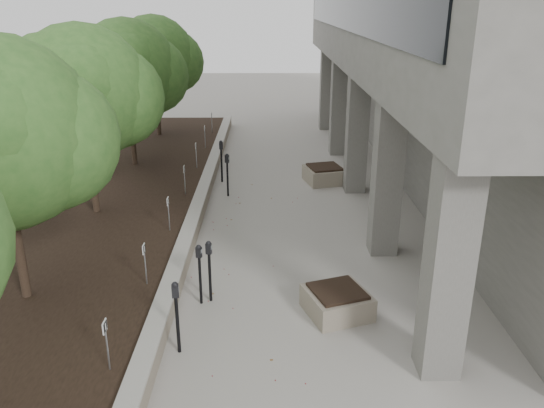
{
  "coord_description": "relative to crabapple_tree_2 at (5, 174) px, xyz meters",
  "views": [
    {
      "loc": [
        0.36,
        -7.16,
        6.27
      ],
      "look_at": [
        0.46,
        6.14,
        1.3
      ],
      "focal_mm": 35.7,
      "sensor_mm": 36.0,
      "label": 1
    }
  ],
  "objects": [
    {
      "name": "parking_meter_3",
      "position": [
        3.87,
        0.44,
        -2.39
      ],
      "size": [
        0.16,
        0.13,
        1.46
      ],
      "primitive_type": null,
      "rotation": [
        0.0,
        0.0,
        -0.22
      ],
      "color": "black",
      "rests_on": "ground"
    },
    {
      "name": "planter_front",
      "position": [
        6.62,
        -0.11,
        -2.83
      ],
      "size": [
        1.57,
        1.57,
        0.57
      ],
      "primitive_type": null,
      "rotation": [
        0.0,
        0.0,
        0.34
      ],
      "color": "gray",
      "rests_on": "ground"
    },
    {
      "name": "berry_scatter",
      "position": [
        4.7,
        2.0,
        -3.11
      ],
      "size": [
        3.3,
        14.1,
        0.02
      ],
      "primitive_type": null,
      "color": "maroon",
      "rests_on": "ground"
    },
    {
      "name": "parking_sign_8",
      "position": [
        2.45,
        15.5,
        -2.24
      ],
      "size": [
        0.04,
        0.22,
        0.96
      ],
      "primitive_type": null,
      "color": "black",
      "rests_on": "planting_bed"
    },
    {
      "name": "crabapple_tree_2",
      "position": [
        0.0,
        0.0,
        0.0
      ],
      "size": [
        4.6,
        4.0,
        5.44
      ],
      "primitive_type": null,
      "color": "#316024",
      "rests_on": "planting_bed"
    },
    {
      "name": "retaining_wall",
      "position": [
        2.97,
        6.0,
        -2.87
      ],
      "size": [
        0.39,
        26.0,
        0.5
      ],
      "primitive_type": null,
      "color": "gray",
      "rests_on": "ground"
    },
    {
      "name": "parking_sign_2",
      "position": [
        2.45,
        -2.5,
        -2.24
      ],
      "size": [
        0.04,
        0.22,
        0.96
      ],
      "primitive_type": null,
      "color": "black",
      "rests_on": "planting_bed"
    },
    {
      "name": "planter_back",
      "position": [
        7.23,
        8.94,
        -2.81
      ],
      "size": [
        1.61,
        1.61,
        0.62
      ],
      "primitive_type": null,
      "rotation": [
        0.0,
        0.0,
        0.25
      ],
      "color": "gray",
      "rests_on": "ground"
    },
    {
      "name": "crabapple_tree_3",
      "position": [
        0.0,
        5.0,
        0.0
      ],
      "size": [
        4.6,
        4.0,
        5.44
      ],
      "primitive_type": null,
      "color": "#316024",
      "rests_on": "planting_bed"
    },
    {
      "name": "parking_meter_5",
      "position": [
        3.44,
        8.98,
        -2.33
      ],
      "size": [
        0.17,
        0.13,
        1.58
      ],
      "primitive_type": null,
      "rotation": [
        0.0,
        0.0,
        0.13
      ],
      "color": "black",
      "rests_on": "ground"
    },
    {
      "name": "crabapple_tree_4",
      "position": [
        0.0,
        10.0,
        0.0
      ],
      "size": [
        4.6,
        4.0,
        5.44
      ],
      "primitive_type": null,
      "color": "#316024",
      "rests_on": "planting_bed"
    },
    {
      "name": "parking_meter_1",
      "position": [
        3.45,
        -1.46,
        -2.37
      ],
      "size": [
        0.16,
        0.13,
        1.51
      ],
      "primitive_type": null,
      "rotation": [
        0.0,
        0.0,
        0.14
      ],
      "color": "black",
      "rests_on": "ground"
    },
    {
      "name": "ground",
      "position": [
        4.8,
        -3.0,
        -3.12
      ],
      "size": [
        90.0,
        90.0,
        0.0
      ],
      "primitive_type": "plane",
      "color": "#9F9A92",
      "rests_on": "ground"
    },
    {
      "name": "parking_sign_3",
      "position": [
        2.45,
        0.5,
        -2.24
      ],
      "size": [
        0.04,
        0.22,
        0.96
      ],
      "primitive_type": null,
      "color": "black",
      "rests_on": "planting_bed"
    },
    {
      "name": "crabapple_tree_5",
      "position": [
        0.0,
        15.0,
        0.0
      ],
      "size": [
        4.6,
        4.0,
        5.44
      ],
      "primitive_type": null,
      "color": "#316024",
      "rests_on": "planting_bed"
    },
    {
      "name": "parking_meter_4",
      "position": [
        3.77,
        7.42,
        -2.37
      ],
      "size": [
        0.18,
        0.15,
        1.51
      ],
      "primitive_type": null,
      "rotation": [
        0.0,
        0.0,
        -0.38
      ],
      "color": "black",
      "rests_on": "ground"
    },
    {
      "name": "parking_sign_5",
      "position": [
        2.45,
        6.5,
        -2.24
      ],
      "size": [
        0.04,
        0.22,
        0.96
      ],
      "primitive_type": null,
      "color": "black",
      "rests_on": "planting_bed"
    },
    {
      "name": "planting_bed",
      "position": [
        -0.7,
        6.0,
        -2.92
      ],
      "size": [
        7.0,
        26.0,
        0.4
      ],
      "primitive_type": "cube",
      "color": "black",
      "rests_on": "ground"
    },
    {
      "name": "parking_meter_2",
      "position": [
        3.67,
        0.33,
        -2.41
      ],
      "size": [
        0.16,
        0.14,
        1.42
      ],
      "primitive_type": null,
      "rotation": [
        0.0,
        0.0,
        -0.3
      ],
      "color": "black",
      "rests_on": "ground"
    },
    {
      "name": "parking_sign_7",
      "position": [
        2.45,
        12.5,
        -2.24
      ],
      "size": [
        0.04,
        0.22,
        0.96
      ],
      "primitive_type": null,
      "color": "black",
      "rests_on": "planting_bed"
    },
    {
      "name": "parking_sign_4",
      "position": [
        2.45,
        3.5,
        -2.24
      ],
      "size": [
        0.04,
        0.22,
        0.96
      ],
      "primitive_type": null,
      "color": "black",
      "rests_on": "planting_bed"
    },
    {
      "name": "parking_sign_6",
      "position": [
        2.45,
        9.5,
        -2.24
      ],
      "size": [
        0.04,
        0.22,
        0.96
      ],
      "primitive_type": null,
      "color": "black",
      "rests_on": "planting_bed"
    }
  ]
}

